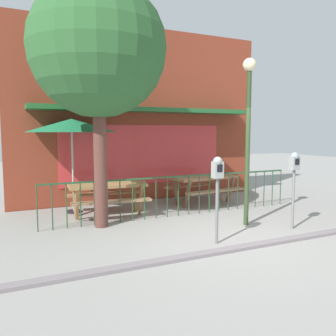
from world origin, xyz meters
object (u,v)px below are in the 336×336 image
object	(u,v)px
picnic_table_right	(204,182)
parking_meter_near	(294,170)
patio_umbrella	(72,126)
parking_meter_far	(217,177)
picnic_table_left	(107,190)
street_tree	(98,50)
street_lamp	(248,116)

from	to	relation	value
picnic_table_right	parking_meter_near	world-z (taller)	parking_meter_near
patio_umbrella	parking_meter_near	xyz separation A→B (m)	(3.84, -3.42, -0.92)
parking_meter_far	picnic_table_left	bearing A→B (deg)	112.57
picnic_table_left	picnic_table_right	bearing A→B (deg)	4.37
picnic_table_left	street_tree	world-z (taller)	street_tree
patio_umbrella	parking_meter_near	size ratio (longest dim) A/B	1.46
street_tree	picnic_table_right	bearing A→B (deg)	19.75
patio_umbrella	picnic_table_left	bearing A→B (deg)	-44.17
patio_umbrella	street_tree	world-z (taller)	street_tree
street_lamp	parking_meter_near	bearing A→B (deg)	-44.82
picnic_table_left	picnic_table_right	size ratio (longest dim) A/B	0.98
street_lamp	street_tree	bearing A→B (deg)	157.96
parking_meter_near	parking_meter_far	world-z (taller)	parking_meter_near
picnic_table_right	patio_umbrella	bearing A→B (deg)	172.60
parking_meter_near	street_lamp	bearing A→B (deg)	135.18
street_tree	street_lamp	world-z (taller)	street_tree
patio_umbrella	parking_meter_far	bearing A→B (deg)	-62.08
patio_umbrella	street_lamp	size ratio (longest dim) A/B	0.66
parking_meter_far	street_tree	distance (m)	3.52
picnic_table_left	patio_umbrella	distance (m)	1.81
parking_meter_far	street_lamp	size ratio (longest dim) A/B	0.45
picnic_table_right	patio_umbrella	size ratio (longest dim) A/B	0.83
picnic_table_left	street_tree	size ratio (longest dim) A/B	0.38
parking_meter_far	parking_meter_near	bearing A→B (deg)	4.22
parking_meter_near	parking_meter_far	bearing A→B (deg)	-175.78
picnic_table_left	parking_meter_far	size ratio (longest dim) A/B	1.21
parking_meter_near	street_lamp	distance (m)	1.45
parking_meter_far	patio_umbrella	bearing A→B (deg)	117.92
patio_umbrella	parking_meter_near	distance (m)	5.22
patio_umbrella	parking_meter_near	world-z (taller)	patio_umbrella
parking_meter_near	street_lamp	size ratio (longest dim) A/B	0.45
patio_umbrella	street_tree	distance (m)	2.21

